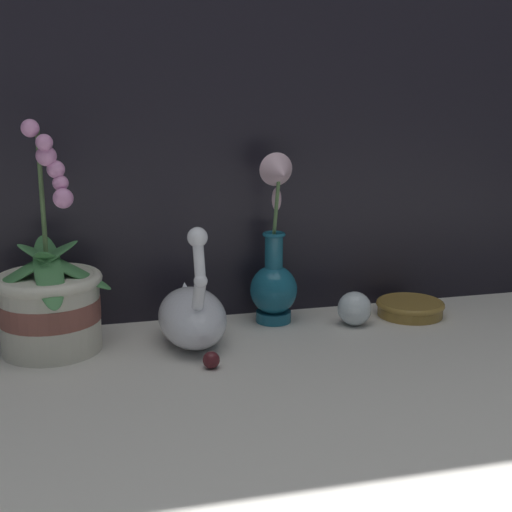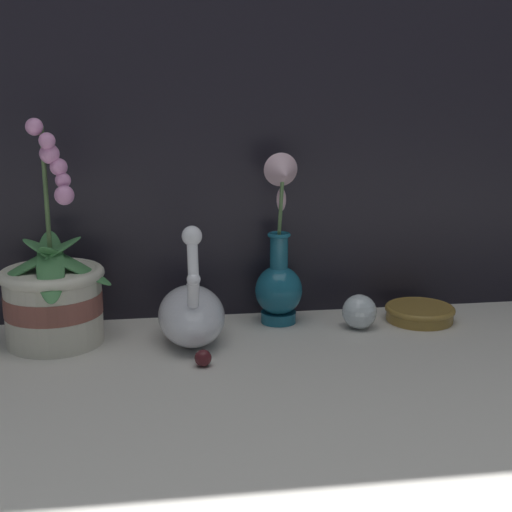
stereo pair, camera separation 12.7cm
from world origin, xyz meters
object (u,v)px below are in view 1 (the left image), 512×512
(blue_vase, at_px, (275,268))
(swan_figurine, at_px, (192,314))
(glass_sphere, at_px, (354,308))
(orchid_potted_plant, at_px, (50,302))
(amber_dish, at_px, (410,307))

(blue_vase, bearing_deg, swan_figurine, -156.21)
(swan_figurine, relative_size, glass_sphere, 3.46)
(orchid_potted_plant, relative_size, amber_dish, 2.93)
(swan_figurine, bearing_deg, glass_sphere, 4.44)
(glass_sphere, bearing_deg, amber_dish, 11.61)
(swan_figurine, distance_m, amber_dish, 0.46)
(swan_figurine, xyz_separation_m, glass_sphere, (0.32, 0.02, -0.02))
(blue_vase, distance_m, glass_sphere, 0.17)
(orchid_potted_plant, bearing_deg, glass_sphere, -0.56)
(orchid_potted_plant, xyz_separation_m, amber_dish, (0.69, 0.02, -0.07))
(blue_vase, relative_size, amber_dish, 2.43)
(blue_vase, xyz_separation_m, amber_dish, (0.28, -0.03, -0.09))
(amber_dish, bearing_deg, swan_figurine, -173.45)
(swan_figurine, distance_m, blue_vase, 0.20)
(swan_figurine, relative_size, amber_dish, 1.68)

